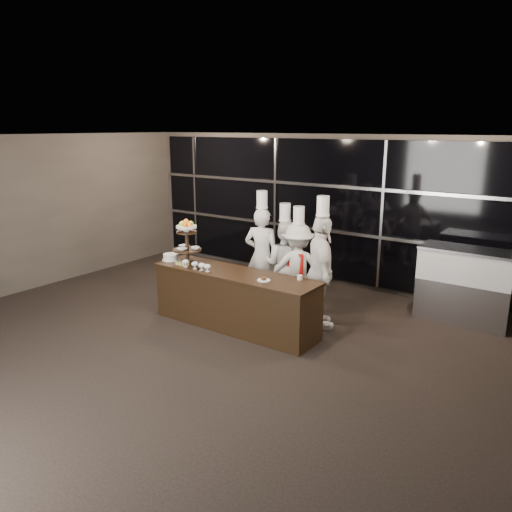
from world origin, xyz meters
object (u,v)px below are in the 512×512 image
Objects in this scene: buffet_counter at (235,300)px; layer_cake at (171,257)px; display_case at (465,282)px; chef_d at (321,272)px; display_stand at (187,238)px; chef_b at (284,264)px; chef_a at (262,255)px; chef_c at (298,267)px.

layer_cake reaches higher than buffet_counter.
chef_d is at bearing -139.11° from display_case.
chef_b is (1.14, 1.25, -0.54)m from display_stand.
layer_cake is at bearing -130.35° from chef_a.
chef_c is 0.87× the size of chef_d.
chef_a is at bearing -176.32° from chef_c.
buffet_counter is 1.29m from chef_a.
chef_b reaches higher than display_case.
layer_cake is 0.16× the size of chef_c.
layer_cake is 0.16× the size of chef_b.
chef_a is at bearing 104.07° from buffet_counter.
chef_a is 0.73m from chef_c.
display_case is at bearing 22.00° from chef_b.
display_stand is at bearing 8.36° from layer_cake.
layer_cake is (-1.34, -0.05, 0.51)m from buffet_counter.
chef_c is (0.43, 1.23, 0.32)m from buffet_counter.
layer_cake is 1.61m from chef_a.
chef_d is at bearing -32.35° from chef_c.
chef_c is (-2.49, -1.15, 0.10)m from display_case.
chef_b reaches higher than buffet_counter.
layer_cake is 2.58m from chef_d.
chef_c is at bearing -155.21° from display_case.
chef_d reaches higher than chef_b.
chef_c is at bearing 70.84° from buffet_counter.
chef_c is at bearing 147.65° from chef_d.
chef_c is (0.29, -0.03, -0.01)m from chef_b.
chef_a is at bearing 164.78° from chef_d.
display_stand is at bearing -120.87° from chef_a.
display_stand is 0.40× the size of chef_b.
display_case is at bearing 24.79° from chef_c.
display_stand is 2.28m from chef_d.
chef_c reaches higher than layer_cake.
buffet_counter is at bearing -140.84° from display_case.
chef_d is (2.44, 0.85, -0.05)m from layer_cake.
layer_cake is at bearing -144.16° from chef_c.
chef_a is at bearing -170.33° from chef_b.
buffet_counter is at bearing -143.90° from chef_d.
display_stand is at bearing -148.76° from display_case.
buffet_counter is at bearing 2.14° from layer_cake.
chef_d is at bearing -15.22° from chef_a.
display_case is at bearing 39.16° from buffet_counter.
buffet_counter is 3.77m from display_case.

